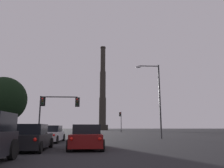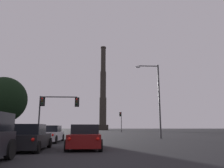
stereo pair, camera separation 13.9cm
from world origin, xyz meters
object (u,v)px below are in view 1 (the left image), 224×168
Objects in this scene: traffic_light_overhead_left at (54,106)px; street_lamp at (156,93)px; hatchback_left_lane_second at (31,138)px; smokestack at (103,96)px; traffic_light_far_right at (121,119)px; sedan_center_lane_second at (87,137)px; sedan_left_lane_front at (50,134)px.

traffic_light_overhead_left is 0.60× the size of street_lamp.
traffic_light_overhead_left is at bearing 94.85° from hatchback_left_lane_second.
smokestack is (7.27, 81.44, 13.00)m from traffic_light_overhead_left.
smokestack is (-4.80, 45.66, 13.23)m from traffic_light_far_right.
smokestack is (-5.43, 84.39, 11.66)m from street_lamp.
sedan_center_lane_second is 0.11× the size of smokestack.
traffic_light_far_right reaches higher than sedan_center_lane_second.
traffic_light_overhead_left reaches higher than hatchback_left_lane_second.
sedan_left_lane_front is at bearing -79.16° from traffic_light_overhead_left.
traffic_light_far_right reaches higher than hatchback_left_lane_second.
sedan_left_lane_front is 1.00× the size of sedan_center_lane_second.
street_lamp is 85.37m from smokestack.
street_lamp is at bearing -89.08° from traffic_light_far_right.
smokestack reaches higher than traffic_light_overhead_left.
hatchback_left_lane_second is 0.10× the size of smokestack.
smokestack is at bearing 86.87° from sedan_center_lane_second.
sedan_center_lane_second is 15.92m from traffic_light_overhead_left.
traffic_light_far_right is (6.89, 50.46, 3.13)m from sedan_center_lane_second.
hatchback_left_lane_second is at bearing -162.18° from sedan_center_lane_second.
traffic_light_far_right is at bearing -83.99° from smokestack.
smokestack reaches higher than street_lamp.
hatchback_left_lane_second is at bearing -87.48° from sedan_left_lane_front.
smokestack is at bearing 84.17° from hatchback_left_lane_second.
smokestack reaches higher than traffic_light_far_right.
traffic_light_far_right is (9.95, 51.55, 3.13)m from hatchback_left_lane_second.
smokestack is (2.09, 96.12, 16.36)m from sedan_center_lane_second.
street_lamp is at bearing 55.45° from sedan_center_lane_second.
traffic_light_overhead_left is (-1.67, 8.70, 3.36)m from sedan_left_lane_front.
traffic_light_far_right is 47.78m from smokestack.
sedan_center_lane_second is (3.06, 1.09, 0.00)m from hatchback_left_lane_second.
sedan_left_lane_front is 45.79m from traffic_light_far_right.
sedan_left_lane_front is at bearing -152.47° from street_lamp.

